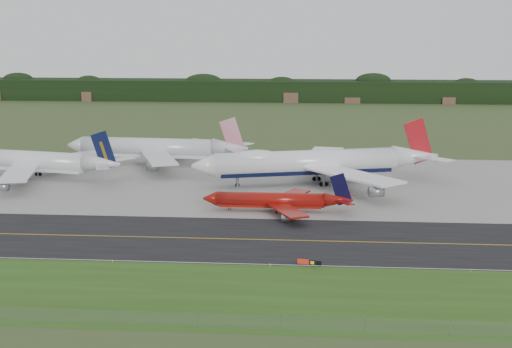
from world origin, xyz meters
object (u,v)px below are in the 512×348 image
(jet_navy_gold, at_px, (31,161))
(jet_star_tail, at_px, (157,148))
(jet_red_737, at_px, (278,200))
(taxiway_sign, at_px, (309,262))
(jet_ba_747, at_px, (315,162))

(jet_navy_gold, height_order, jet_star_tail, jet_star_tail)
(jet_red_737, relative_size, jet_star_tail, 0.60)
(jet_navy_gold, xyz_separation_m, taxiway_sign, (80.21, -72.23, -3.81))
(jet_star_tail, height_order, taxiway_sign, jet_star_tail)
(jet_red_737, xyz_separation_m, taxiway_sign, (7.46, -39.74, -1.62))
(jet_navy_gold, relative_size, jet_star_tail, 0.96)
(jet_ba_747, height_order, taxiway_sign, jet_ba_747)
(jet_navy_gold, distance_m, taxiway_sign, 108.01)
(jet_red_737, height_order, taxiway_sign, jet_red_737)
(jet_navy_gold, distance_m, jet_star_tail, 39.22)
(taxiway_sign, bearing_deg, jet_red_737, 100.63)
(jet_red_737, relative_size, jet_navy_gold, 0.62)
(jet_ba_747, distance_m, taxiway_sign, 71.08)
(jet_red_737, relative_size, taxiway_sign, 8.17)
(jet_navy_gold, bearing_deg, jet_red_737, -24.07)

